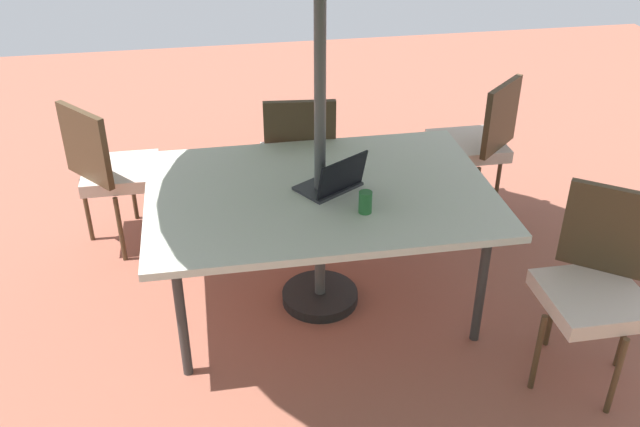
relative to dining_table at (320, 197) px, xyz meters
name	(u,v)px	position (x,y,z in m)	size (l,w,h in m)	color
ground_plane	(320,301)	(0.00, 0.00, -0.70)	(10.00, 10.00, 0.02)	#935442
dining_table	(320,197)	(0.00, 0.00, 0.00)	(1.83, 1.25, 0.74)	silver
chair_southwest	(477,140)	(-1.22, -0.84, -0.14)	(0.59, 0.59, 0.98)	beige
chair_southeast	(111,167)	(1.17, -0.84, -0.14)	(0.58, 0.58, 0.98)	beige
chair_northwest	(597,281)	(-1.20, 0.79, -0.14)	(0.58, 0.58, 0.98)	beige
chair_south	(299,155)	(-0.01, -0.81, -0.14)	(0.47, 0.48, 0.98)	beige
laptop	(333,182)	(-0.07, 0.01, 0.09)	(0.40, 0.38, 0.21)	#2D2D33
cup	(365,202)	(-0.18, 0.27, 0.10)	(0.07, 0.07, 0.12)	#286B33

